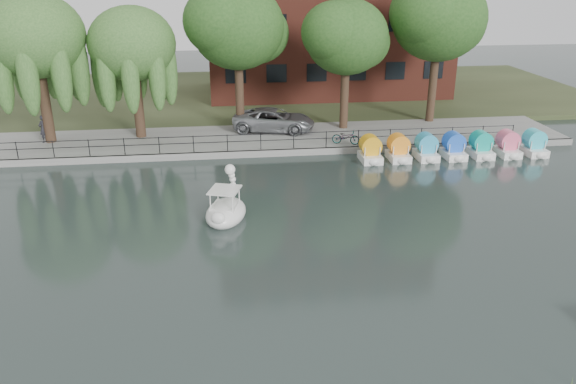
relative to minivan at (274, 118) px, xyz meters
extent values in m
plane|color=#3B4947|center=(-1.20, -17.24, -1.26)|extent=(120.00, 120.00, 0.00)
cube|color=gray|center=(-1.20, -1.24, -1.06)|extent=(40.00, 6.00, 0.40)
cube|color=gray|center=(-1.20, -4.19, -1.06)|extent=(40.00, 0.25, 0.40)
cube|color=#47512D|center=(-1.20, 12.76, -1.08)|extent=(60.00, 22.00, 0.36)
cylinder|color=black|center=(-1.20, -3.99, 0.09)|extent=(32.00, 0.04, 0.04)
cylinder|color=black|center=(-1.20, -3.99, -0.31)|extent=(32.00, 0.04, 0.04)
cylinder|color=black|center=(-1.20, -3.99, -0.36)|extent=(0.05, 0.05, 1.00)
cylinder|color=#473323|center=(-14.20, -0.74, 1.24)|extent=(0.60, 0.60, 4.20)
ellipsoid|color=#5B893F|center=(-14.20, -0.74, 5.65)|extent=(5.88, 5.88, 5.00)
cylinder|color=#473323|center=(-8.70, -0.24, 1.04)|extent=(0.60, 0.60, 3.80)
ellipsoid|color=#5B893F|center=(-8.70, -0.24, 5.03)|extent=(5.32, 5.32, 4.52)
cylinder|color=#473323|center=(-2.20, 0.76, 1.39)|extent=(0.60, 0.60, 4.50)
ellipsoid|color=#3B6526|center=(-2.20, 0.76, 5.84)|extent=(6.00, 6.00, 5.10)
cylinder|color=#473323|center=(4.80, 0.26, 1.16)|extent=(0.60, 0.60, 4.05)
ellipsoid|color=#3B6526|center=(4.80, 0.26, 5.17)|extent=(5.40, 5.40, 4.59)
cylinder|color=#473323|center=(11.30, 1.26, 1.50)|extent=(0.60, 0.60, 4.72)
ellipsoid|color=#3B6526|center=(11.30, 1.26, 6.17)|extent=(6.30, 6.30, 5.36)
imported|color=gray|center=(0.00, 0.00, 0.00)|extent=(4.29, 6.73, 1.73)
imported|color=gray|center=(4.13, -3.53, -0.36)|extent=(1.15, 1.82, 1.00)
imported|color=black|center=(-14.55, -0.77, 0.12)|extent=(0.78, 0.86, 1.98)
ellipsoid|color=white|center=(-3.50, -12.96, -0.96)|extent=(2.46, 3.12, 0.61)
cube|color=white|center=(-3.53, -13.05, -0.66)|extent=(1.43, 1.49, 0.30)
cube|color=white|center=(-3.51, -13.00, 0.18)|extent=(1.62, 1.68, 0.06)
ellipsoid|color=white|center=(-3.85, -14.07, -0.71)|extent=(0.76, 0.66, 0.57)
sphere|color=white|center=(-3.22, -12.09, 0.81)|extent=(0.49, 0.49, 0.49)
cone|color=black|center=(-3.12, -11.78, 0.78)|extent=(0.27, 0.31, 0.20)
cylinder|color=yellow|center=(-3.17, -11.91, 0.79)|extent=(0.28, 0.18, 0.26)
cube|color=white|center=(5.10, -5.81, -1.04)|extent=(1.15, 1.70, 0.44)
cylinder|color=gold|center=(5.10, -5.71, -0.31)|extent=(0.90, 1.20, 0.90)
cube|color=white|center=(6.80, -5.81, -1.04)|extent=(1.15, 1.70, 0.44)
cylinder|color=orange|center=(6.80, -5.71, -0.31)|extent=(0.90, 1.20, 0.90)
cube|color=white|center=(8.50, -5.81, -1.04)|extent=(1.15, 1.70, 0.44)
cylinder|color=#31A2D1|center=(8.50, -5.71, -0.31)|extent=(0.90, 1.20, 0.90)
cube|color=white|center=(10.20, -5.81, -1.04)|extent=(1.15, 1.70, 0.44)
cylinder|color=blue|center=(10.20, -5.71, -0.31)|extent=(0.90, 1.20, 0.90)
cube|color=white|center=(11.90, -5.81, -1.04)|extent=(1.15, 1.70, 0.44)
cylinder|color=#11AB99|center=(11.90, -5.71, -0.31)|extent=(0.90, 1.20, 0.90)
cube|color=white|center=(13.60, -5.81, -1.04)|extent=(1.15, 1.70, 0.44)
cylinder|color=#F36188|center=(13.60, -5.71, -0.31)|extent=(0.90, 1.20, 0.90)
cube|color=white|center=(15.30, -5.81, -1.04)|extent=(1.15, 1.70, 0.44)
cylinder|color=#34C6DB|center=(15.30, -5.71, -0.31)|extent=(0.90, 1.20, 0.90)
camera|label=1|loc=(-3.57, -36.31, 9.42)|focal=35.00mm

